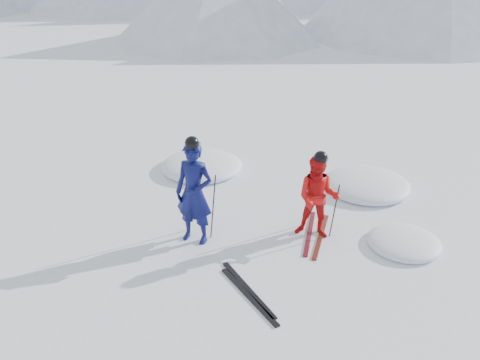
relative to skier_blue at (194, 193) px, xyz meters
The scene contains 12 objects.
ground 2.76m from the skier_blue, ahead, with size 160.00×160.00×0.00m, color white.
skier_blue is the anchor object (origin of this frame).
skier_red 2.35m from the skier_blue, 34.89° to the left, with size 0.82×0.64×1.68m, color red.
pole_blue_left 0.48m from the skier_blue, 153.43° to the left, with size 0.02×0.02×1.36m, color black.
pole_blue_right 0.49m from the skier_blue, 45.00° to the left, with size 0.02×0.02×1.36m, color black.
pole_red_left 2.32m from the skier_blue, 44.42° to the left, with size 0.02×0.02×1.12m, color black.
pole_red_right 2.72m from the skier_blue, 33.85° to the left, with size 0.02×0.02×1.12m, color black.
ski_worn_left 2.46m from the skier_blue, 36.63° to the left, with size 0.09×1.70×0.03m, color black.
ski_worn_right 2.64m from the skier_blue, 33.28° to the left, with size 0.09×1.70×0.03m, color black.
ski_loose_a 2.11m from the skier_blue, 26.67° to the right, with size 0.09×1.70×0.03m, color black.
ski_loose_b 2.25m from the skier_blue, 29.22° to the right, with size 0.09×1.70×0.03m, color black.
snow_lumps 3.34m from the skier_blue, 79.54° to the left, with size 7.06×3.72×0.45m.
Camera 1 is at (2.52, -7.06, 5.30)m, focal length 38.00 mm.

